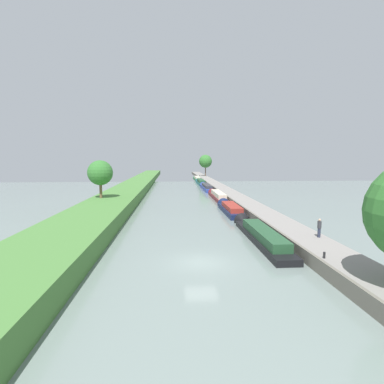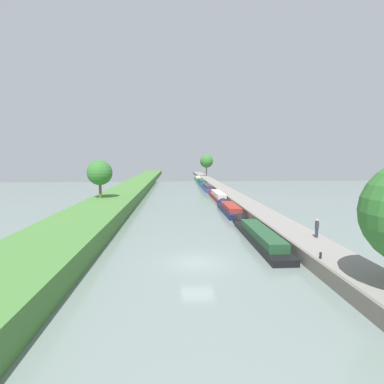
% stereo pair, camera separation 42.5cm
% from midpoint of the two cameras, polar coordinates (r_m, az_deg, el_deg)
% --- Properties ---
extents(ground_plane, '(160.00, 160.00, 0.00)m').
position_cam_midpoint_polar(ground_plane, '(23.61, 1.21, -13.21)').
color(ground_plane, slate).
extents(left_grassy_bank, '(6.89, 260.00, 1.80)m').
position_cam_midpoint_polar(left_grassy_bank, '(25.12, -26.40, -10.52)').
color(left_grassy_bank, '#477A38').
rests_on(left_grassy_bank, ground_plane).
extents(right_towpath, '(3.48, 260.00, 1.01)m').
position_cam_midpoint_polar(right_towpath, '(26.15, 23.50, -10.62)').
color(right_towpath, gray).
rests_on(right_towpath, ground_plane).
extents(stone_quay, '(0.25, 260.00, 1.06)m').
position_cam_midpoint_polar(stone_quay, '(25.36, 19.69, -10.93)').
color(stone_quay, '#6B665B').
rests_on(stone_quay, ground_plane).
extents(narrowboat_black, '(2.04, 15.23, 2.02)m').
position_cam_midpoint_polar(narrowboat_black, '(30.49, 12.24, -7.76)').
color(narrowboat_black, black).
rests_on(narrowboat_black, ground_plane).
extents(narrowboat_navy, '(2.10, 11.73, 2.00)m').
position_cam_midpoint_polar(narrowboat_navy, '(44.77, 6.91, -3.11)').
color(narrowboat_navy, '#141E42').
rests_on(narrowboat_navy, ground_plane).
extents(narrowboat_maroon, '(1.85, 15.62, 2.04)m').
position_cam_midpoint_polar(narrowboat_maroon, '(59.19, 4.63, -0.69)').
color(narrowboat_maroon, maroon).
rests_on(narrowboat_maroon, ground_plane).
extents(narrowboat_blue, '(1.87, 16.59, 1.95)m').
position_cam_midpoint_polar(narrowboat_blue, '(76.44, 2.55, 0.93)').
color(narrowboat_blue, '#283D93').
rests_on(narrowboat_blue, ground_plane).
extents(narrowboat_teal, '(1.97, 16.15, 2.09)m').
position_cam_midpoint_polar(narrowboat_teal, '(92.93, 1.49, 1.91)').
color(narrowboat_teal, '#195B60').
rests_on(narrowboat_teal, ground_plane).
extents(narrowboat_green, '(1.81, 14.89, 1.95)m').
position_cam_midpoint_polar(narrowboat_green, '(108.39, 0.81, 2.54)').
color(narrowboat_green, '#1E6033').
rests_on(narrowboat_green, ground_plane).
extents(tree_rightbank_midnear, '(5.06, 5.06, 8.22)m').
position_cam_midpoint_polar(tree_rightbank_midnear, '(117.91, 2.47, 5.83)').
color(tree_rightbank_midnear, '#4C3828').
rests_on(tree_rightbank_midnear, right_towpath).
extents(tree_leftbank_downstream, '(3.83, 3.83, 5.81)m').
position_cam_midpoint_polar(tree_leftbank_downstream, '(48.32, -17.24, 3.47)').
color(tree_leftbank_downstream, brown).
rests_on(tree_leftbank_downstream, left_grassy_bank).
extents(person_walking, '(0.34, 0.34, 1.66)m').
position_cam_midpoint_polar(person_walking, '(28.72, 22.58, -6.23)').
color(person_walking, '#282D42').
rests_on(person_walking, right_towpath).
extents(mooring_bollard_near, '(0.16, 0.16, 0.45)m').
position_cam_midpoint_polar(mooring_bollard_near, '(23.15, 23.27, -10.93)').
color(mooring_bollard_near, black).
rests_on(mooring_bollard_near, right_towpath).
extents(mooring_bollard_far, '(0.16, 0.16, 0.45)m').
position_cam_midpoint_polar(mooring_bollard_far, '(115.73, 1.32, 3.12)').
color(mooring_bollard_far, black).
rests_on(mooring_bollard_far, right_towpath).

